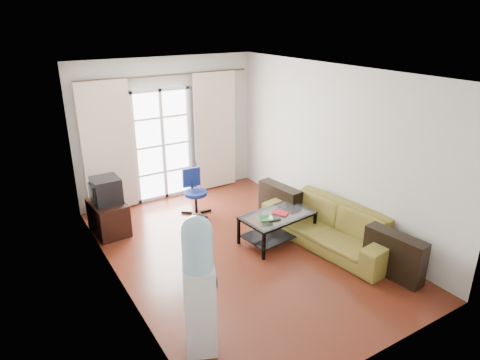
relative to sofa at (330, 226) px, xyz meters
name	(u,v)px	position (x,y,z in m)	size (l,w,h in m)	color
floor	(239,251)	(-1.32, 0.56, -0.33)	(5.20, 5.20, 0.00)	maroon
ceiling	(239,72)	(-1.32, 0.56, 2.37)	(5.20, 5.20, 0.00)	white
wall_back	(168,129)	(-1.32, 3.16, 1.02)	(3.60, 0.02, 2.70)	beige
wall_front	(383,247)	(-1.32, -2.04, 1.02)	(3.60, 0.02, 2.70)	beige
wall_left	(114,194)	(-3.12, 0.56, 1.02)	(0.02, 5.20, 2.70)	beige
wall_right	(333,149)	(0.48, 0.56, 1.02)	(0.02, 5.20, 2.70)	beige
french_door	(163,145)	(-1.47, 3.11, 0.75)	(1.16, 0.06, 2.15)	white
curtain_rod	(167,75)	(-1.32, 3.06, 2.05)	(0.04, 0.04, 3.30)	#4C3F2D
curtain_left	(108,148)	(-2.52, 3.04, 0.87)	(0.90, 0.07, 2.35)	beige
curtain_right	(215,132)	(-0.37, 3.04, 0.87)	(0.90, 0.07, 2.35)	beige
radiator	(209,173)	(-0.52, 3.06, 0.00)	(0.64, 0.12, 0.64)	gray
sofa	(330,226)	(0.00, 0.00, 0.00)	(1.16, 2.33, 0.65)	brown
coffee_table	(277,224)	(-0.63, 0.52, -0.02)	(1.22, 0.79, 0.47)	silver
bowl	(265,219)	(-0.93, 0.44, 0.17)	(0.29, 0.29, 0.06)	green
book	(278,215)	(-0.66, 0.47, 0.15)	(0.27, 0.29, 0.02)	#A91417
remote	(275,220)	(-0.80, 0.35, 0.15)	(0.18, 0.05, 0.02)	black
tv_stand	(109,218)	(-2.84, 2.21, -0.06)	(0.49, 0.74, 0.54)	black
crt_tv	(105,190)	(-2.84, 2.23, 0.42)	(0.47, 0.46, 0.42)	black
task_chair	(195,201)	(-1.31, 2.10, -0.08)	(0.61, 0.61, 0.83)	black
water_cooler	(199,284)	(-2.75, -0.99, 0.51)	(0.43, 0.43, 1.60)	white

